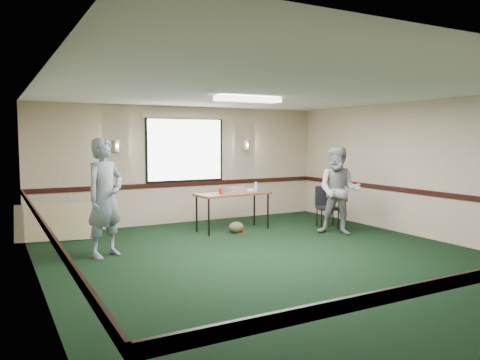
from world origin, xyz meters
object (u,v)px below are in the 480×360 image
folding_table (233,196)px  person_left (105,198)px  conference_chair (326,203)px  projector (237,190)px  person_right (339,190)px

folding_table → person_left: size_ratio=0.84×
conference_chair → projector: bearing=-179.4°
folding_table → conference_chair: 2.11m
projector → conference_chair: 2.03m
folding_table → conference_chair: bearing=-23.3°
person_left → projector: bearing=-10.5°
conference_chair → person_right: (-0.29, -0.75, 0.38)m
projector → conference_chair: size_ratio=0.34×
person_right → projector: bearing=-176.6°
person_left → folding_table: bearing=-11.2°
folding_table → person_left: bearing=-166.3°
projector → person_right: person_right is taller
person_left → conference_chair: bearing=-26.1°
conference_chair → folding_table: bearing=-175.9°
projector → person_right: size_ratio=0.17×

